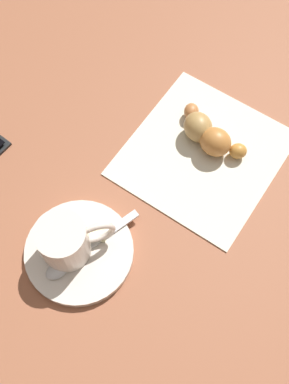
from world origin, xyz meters
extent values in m
plane|color=#98583B|center=(0.00, 0.00, 0.00)|extent=(1.80, 1.80, 0.00)
cylinder|color=silver|center=(0.11, -0.01, 0.01)|extent=(0.13, 0.13, 0.01)
cylinder|color=silver|center=(0.11, -0.02, 0.04)|extent=(0.06, 0.06, 0.06)
cylinder|color=#412414|center=(0.11, -0.02, 0.04)|extent=(0.05, 0.05, 0.00)
torus|color=silver|center=(0.09, 0.00, 0.04)|extent=(0.04, 0.03, 0.04)
cube|color=silver|center=(0.08, 0.00, 0.01)|extent=(0.10, 0.04, 0.00)
ellipsoid|color=silver|center=(0.14, -0.02, 0.02)|extent=(0.03, 0.03, 0.01)
cube|color=beige|center=(0.09, -0.03, 0.01)|extent=(0.05, 0.06, 0.01)
cube|color=silver|center=(-0.09, 0.04, 0.00)|extent=(0.20, 0.19, 0.00)
ellipsoid|color=#B7723F|center=(-0.13, -0.01, 0.01)|extent=(0.03, 0.03, 0.02)
ellipsoid|color=#AD864C|center=(-0.11, 0.02, 0.02)|extent=(0.05, 0.05, 0.04)
ellipsoid|color=#BE7939|center=(-0.10, 0.05, 0.02)|extent=(0.04, 0.04, 0.04)
ellipsoid|color=#C18236|center=(-0.11, 0.07, 0.01)|extent=(0.03, 0.03, 0.02)
camera|label=1|loc=(0.20, 0.14, 0.53)|focal=43.90mm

